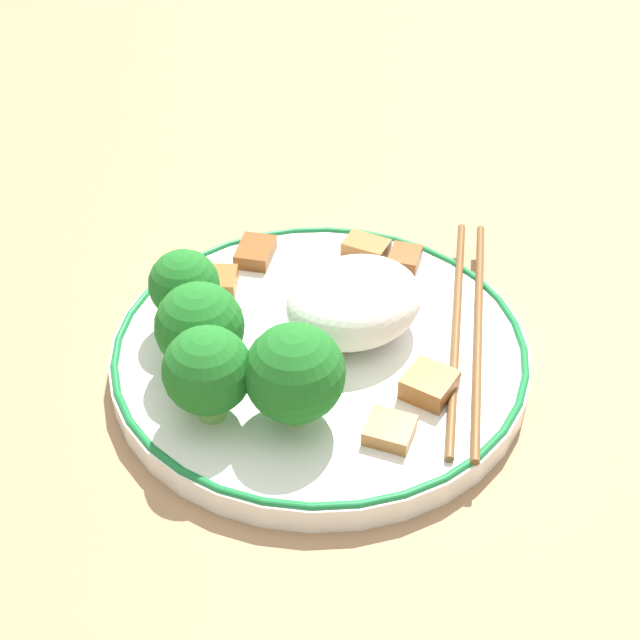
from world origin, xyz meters
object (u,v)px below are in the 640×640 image
object	(u,v)px
chopsticks	(467,327)
broccoli_back_right	(208,372)
broccoli_mid_left	(295,374)
plate	(320,352)
broccoli_back_center	(200,327)
broccoli_back_left	(184,287)

from	to	relation	value
chopsticks	broccoli_back_right	bearing A→B (deg)	-6.04
broccoli_mid_left	chopsticks	xyz separation A→B (m)	(-0.13, -0.01, -0.03)
plate	broccoli_back_right	world-z (taller)	broccoli_back_right
broccoli_back_center	chopsticks	xyz separation A→B (m)	(-0.16, 0.06, -0.03)
broccoli_back_right	chopsticks	distance (m)	0.18
broccoli_back_left	plate	bearing A→B (deg)	136.64
plate	chopsticks	world-z (taller)	chopsticks
plate	broccoli_mid_left	world-z (taller)	broccoli_mid_left
broccoli_back_right	plate	bearing A→B (deg)	-167.22
broccoli_back_left	broccoli_back_center	size ratio (longest dim) A/B	0.95
broccoli_back_center	broccoli_back_left	bearing A→B (deg)	-102.32
broccoli_back_left	broccoli_back_right	bearing A→B (deg)	74.14
chopsticks	broccoli_mid_left	bearing A→B (deg)	4.21
plate	broccoli_back_center	xyz separation A→B (m)	(0.07, -0.02, 0.04)
broccoli_back_left	chopsticks	world-z (taller)	broccoli_back_left
plate	broccoli_back_left	xyz separation A→B (m)	(0.06, -0.06, 0.04)
broccoli_mid_left	plate	bearing A→B (deg)	-133.88
broccoli_back_center	broccoli_mid_left	world-z (taller)	broccoli_mid_left
broccoli_back_center	broccoli_mid_left	bearing A→B (deg)	111.04
broccoli_back_left	chopsticks	distance (m)	0.18
broccoli_back_center	chopsticks	world-z (taller)	broccoli_back_center
plate	chopsticks	bearing A→B (deg)	156.83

